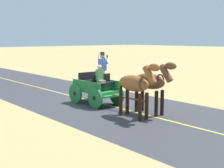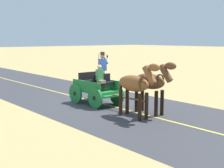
{
  "view_description": "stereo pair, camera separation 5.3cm",
  "coord_description": "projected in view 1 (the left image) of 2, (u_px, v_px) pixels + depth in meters",
  "views": [
    {
      "loc": [
        9.09,
        11.63,
        3.12
      ],
      "look_at": [
        0.22,
        1.25,
        1.1
      ],
      "focal_mm": 49.51,
      "sensor_mm": 36.0,
      "label": 1
    },
    {
      "loc": [
        9.05,
        11.66,
        3.12
      ],
      "look_at": [
        0.22,
        1.25,
        1.1
      ],
      "focal_mm": 49.51,
      "sensor_mm": 36.0,
      "label": 2
    }
  ],
  "objects": [
    {
      "name": "horse_near_side",
      "position": [
        151.0,
        83.0,
        12.65
      ],
      "size": [
        0.59,
        2.13,
        2.21
      ],
      "color": "brown",
      "rests_on": "ground"
    },
    {
      "name": "horse_drawn_carriage",
      "position": [
        97.0,
        87.0,
        14.68
      ],
      "size": [
        1.44,
        4.5,
        2.5
      ],
      "color": "#1E7233",
      "rests_on": "ground"
    },
    {
      "name": "road_centre_stripe",
      "position": [
        99.0,
        103.0,
        15.04
      ],
      "size": [
        0.12,
        160.0,
        0.0
      ],
      "primitive_type": "cube",
      "color": "#DBCC4C",
      "rests_on": "road_surface"
    },
    {
      "name": "road_surface",
      "position": [
        99.0,
        103.0,
        15.04
      ],
      "size": [
        6.56,
        160.0,
        0.01
      ],
      "primitive_type": "cube",
      "color": "#38383D",
      "rests_on": "ground"
    },
    {
      "name": "horse_off_side",
      "position": [
        136.0,
        85.0,
        12.05
      ],
      "size": [
        0.56,
        2.13,
        2.21
      ],
      "color": "brown",
      "rests_on": "ground"
    },
    {
      "name": "ground_plane",
      "position": [
        99.0,
        103.0,
        15.04
      ],
      "size": [
        200.0,
        200.0,
        0.0
      ],
      "primitive_type": "plane",
      "color": "tan"
    }
  ]
}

